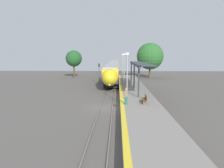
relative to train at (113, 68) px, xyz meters
The scene contains 14 objects.
ground_plane 41.92m from the train, 90.00° to the right, with size 120.00×120.00×0.00m, color #56514C.
rail_left 41.92m from the train, 90.99° to the right, with size 0.08×90.00×0.15m, color slate.
rail_right 41.92m from the train, 89.01° to the right, with size 0.08×90.00×0.15m, color slate.
train is the anchor object (origin of this frame).
platform_right 42.06m from the train, 84.92° to the right, with size 4.26×64.00×0.97m.
platform_bench 43.86m from the train, 84.50° to the right, with size 0.44×1.80×0.89m.
person_waiting 44.32m from the train, 87.17° to the right, with size 0.36×0.22×1.71m.
railway_signal 20.90m from the train, 97.11° to the right, with size 0.28×0.28×4.34m.
lamppost_near 42.26m from the train, 86.78° to the right, with size 0.36×0.20×5.38m.
lamppost_mid 30.84m from the train, 85.59° to the right, with size 0.36×0.20×5.38m.
lamppost_far 19.48m from the train, 82.98° to the right, with size 0.36×0.20×5.38m.
station_canopy 33.31m from the train, 82.32° to the right, with size 2.02×17.62×3.94m.
background_tree_left 13.18m from the train, 145.11° to the right, with size 4.39×4.39×7.39m.
background_tree_right 13.61m from the train, 41.74° to the right, with size 6.97×6.97×9.29m.
Camera 1 is at (1.28, -24.67, 6.04)m, focal length 35.00 mm.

